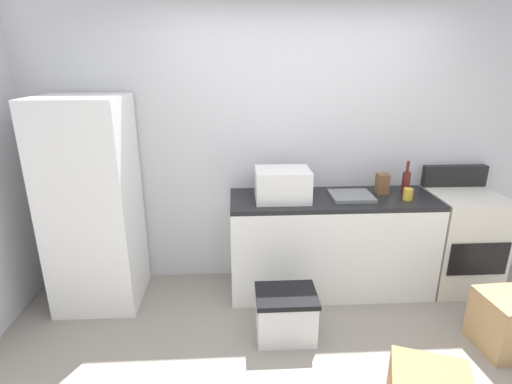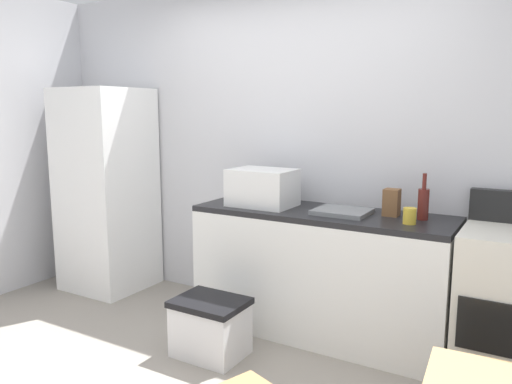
{
  "view_description": "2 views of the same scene",
  "coord_description": "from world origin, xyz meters",
  "views": [
    {
      "loc": [
        -0.56,
        -2.01,
        2.05
      ],
      "look_at": [
        -0.39,
        1.01,
        1.03
      ],
      "focal_mm": 27.61,
      "sensor_mm": 36.0,
      "label": 1
    },
    {
      "loc": [
        1.62,
        -1.96,
        1.59
      ],
      "look_at": [
        -0.16,
        1.08,
        1.01
      ],
      "focal_mm": 34.93,
      "sensor_mm": 36.0,
      "label": 2
    }
  ],
  "objects": [
    {
      "name": "refrigerator",
      "position": [
        -1.75,
        1.15,
        0.89
      ],
      "size": [
        0.68,
        0.66,
        1.78
      ],
      "primitive_type": "cube",
      "color": "white",
      "rests_on": "ground_plane"
    },
    {
      "name": "storage_bin",
      "position": [
        -0.19,
        0.53,
        0.19
      ],
      "size": [
        0.46,
        0.36,
        0.38
      ],
      "color": "silver",
      "rests_on": "ground_plane"
    },
    {
      "name": "sink_basin",
      "position": [
        0.46,
        1.19,
        0.92
      ],
      "size": [
        0.36,
        0.32,
        0.03
      ],
      "primitive_type": "cube",
      "color": "slate",
      "rests_on": "kitchen_counter"
    },
    {
      "name": "microwave",
      "position": [
        -0.15,
        1.16,
        1.04
      ],
      "size": [
        0.46,
        0.34,
        0.27
      ],
      "primitive_type": "cube",
      "color": "white",
      "rests_on": "kitchen_counter"
    },
    {
      "name": "knife_block",
      "position": [
        0.76,
        1.29,
        0.99
      ],
      "size": [
        0.1,
        0.1,
        0.18
      ],
      "primitive_type": "cube",
      "color": "brown",
      "rests_on": "kitchen_counter"
    },
    {
      "name": "coffee_mug",
      "position": [
        0.92,
        1.1,
        0.95
      ],
      "size": [
        0.08,
        0.08,
        0.1
      ],
      "primitive_type": "cylinder",
      "color": "gold",
      "rests_on": "kitchen_counter"
    },
    {
      "name": "wall_back",
      "position": [
        0.0,
        1.55,
        1.3
      ],
      "size": [
        5.0,
        0.1,
        2.6
      ],
      "primitive_type": "cube",
      "color": "silver",
      "rests_on": "ground_plane"
    },
    {
      "name": "kitchen_counter",
      "position": [
        0.3,
        1.2,
        0.45
      ],
      "size": [
        1.8,
        0.6,
        0.9
      ],
      "color": "white",
      "rests_on": "ground_plane"
    },
    {
      "name": "wine_bottle",
      "position": [
        0.97,
        1.27,
        1.01
      ],
      "size": [
        0.07,
        0.07,
        0.3
      ],
      "color": "#591E19",
      "rests_on": "kitchen_counter"
    }
  ]
}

